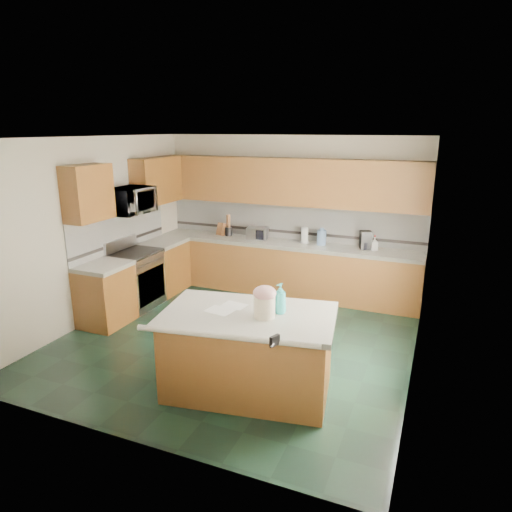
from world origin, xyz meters
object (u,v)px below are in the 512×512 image
at_px(treat_jar, 265,307).
at_px(soap_bottle_island, 280,298).
at_px(island_base, 248,355).
at_px(knife_block, 221,229).
at_px(coffee_maker, 366,240).
at_px(island_top, 248,316).
at_px(toaster_oven, 257,233).

height_order(treat_jar, soap_bottle_island, soap_bottle_island).
height_order(island_base, knife_block, knife_block).
bearing_deg(island_base, coffee_maker, 68.32).
height_order(island_top, treat_jar, treat_jar).
bearing_deg(island_base, knife_block, 111.81).
bearing_deg(knife_block, soap_bottle_island, -37.22).
relative_size(knife_block, toaster_oven, 0.64).
distance_m(island_top, treat_jar, 0.25).
bearing_deg(soap_bottle_island, treat_jar, -103.84).
distance_m(island_top, toaster_oven, 3.35).
height_order(toaster_oven, coffee_maker, coffee_maker).
height_order(soap_bottle_island, coffee_maker, soap_bottle_island).
bearing_deg(island_base, treat_jar, -19.54).
distance_m(soap_bottle_island, toaster_oven, 3.36).
relative_size(soap_bottle_island, knife_block, 1.44).
bearing_deg(island_top, treat_jar, -19.54).
distance_m(knife_block, coffee_maker, 2.59).
distance_m(island_base, knife_block, 3.71).
height_order(treat_jar, knife_block, knife_block).
bearing_deg(island_top, soap_bottle_island, 13.32).
bearing_deg(island_base, island_top, 0.00).
relative_size(soap_bottle_island, toaster_oven, 0.92).
height_order(soap_bottle_island, knife_block, soap_bottle_island).
relative_size(toaster_oven, coffee_maker, 1.22).
bearing_deg(treat_jar, coffee_maker, 89.36).
xyz_separation_m(island_base, toaster_oven, (-1.17, 3.14, 0.59)).
bearing_deg(coffee_maker, toaster_oven, 160.32).
bearing_deg(island_base, toaster_oven, 101.33).
bearing_deg(toaster_oven, island_base, -79.34).
relative_size(knife_block, coffee_maker, 0.79).
bearing_deg(island_base, soap_bottle_island, 13.32).
distance_m(soap_bottle_island, knife_block, 3.73).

